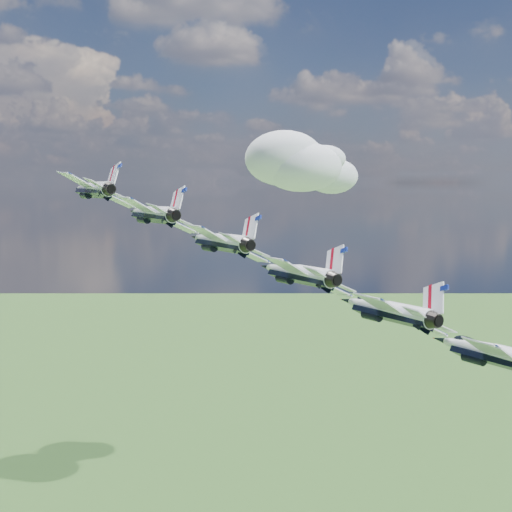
{
  "coord_description": "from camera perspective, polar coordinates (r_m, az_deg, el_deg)",
  "views": [
    {
      "loc": [
        -30.31,
        -78.96,
        154.86
      ],
      "look_at": [
        -10.95,
        3.75,
        146.11
      ],
      "focal_mm": 50.0,
      "sensor_mm": 36.0,
      "label": 1
    }
  ],
  "objects": [
    {
      "name": "cloud_far",
      "position": [
        335.25,
        4.22,
        7.14
      ],
      "size": [
        55.48,
        43.59,
        21.8
      ],
      "primitive_type": "ellipsoid",
      "color": "white"
    },
    {
      "name": "jet_1",
      "position": [
        95.68,
        -8.36,
        3.42
      ],
      "size": [
        16.11,
        18.8,
        9.06
      ],
      "primitive_type": null,
      "rotation": [
        0.0,
        0.46,
        0.31
      ],
      "color": "white"
    },
    {
      "name": "jet_2",
      "position": [
        88.57,
        -3.0,
        1.23
      ],
      "size": [
        16.11,
        18.8,
        9.06
      ],
      "primitive_type": null,
      "rotation": [
        0.0,
        0.46,
        0.31
      ],
      "color": "white"
    },
    {
      "name": "jet_0",
      "position": [
        103.63,
        -12.96,
        5.27
      ],
      "size": [
        16.11,
        18.8,
        9.06
      ],
      "primitive_type": null,
      "rotation": [
        0.0,
        0.46,
        0.31
      ],
      "color": "silver"
    },
    {
      "name": "jet_4",
      "position": [
        77.75,
        10.31,
        -4.21
      ],
      "size": [
        16.11,
        18.8,
        9.06
      ],
      "primitive_type": null,
      "rotation": [
        0.0,
        0.46,
        0.31
      ],
      "color": "white"
    },
    {
      "name": "jet_3",
      "position": [
        82.51,
        3.22,
        -1.32
      ],
      "size": [
        16.11,
        18.8,
        9.06
      ],
      "primitive_type": null,
      "rotation": [
        0.0,
        0.46,
        0.31
      ],
      "color": "silver"
    },
    {
      "name": "jet_5",
      "position": [
        74.54,
        18.24,
        -7.34
      ],
      "size": [
        16.11,
        18.8,
        9.06
      ],
      "primitive_type": null,
      "rotation": [
        0.0,
        0.46,
        0.31
      ],
      "color": "white"
    }
  ]
}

